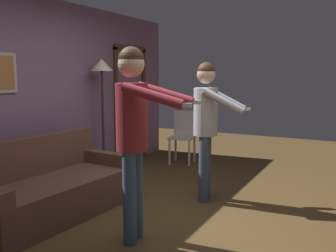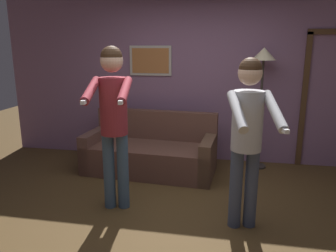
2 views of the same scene
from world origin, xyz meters
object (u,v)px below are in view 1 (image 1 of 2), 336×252
(torchiere_lamp, at_px, (102,78))
(dining_chair_distant, at_px, (184,133))
(person_standing_left, at_px, (134,123))
(person_standing_right, at_px, (207,118))
(couch, at_px, (51,191))

(torchiere_lamp, distance_m, dining_chair_distant, 1.88)
(person_standing_left, relative_size, dining_chair_distant, 1.98)
(torchiere_lamp, bearing_deg, person_standing_right, -98.61)
(torchiere_lamp, relative_size, person_standing_right, 1.05)
(person_standing_right, xyz_separation_m, dining_chair_distant, (1.71, 1.14, -0.53))
(couch, distance_m, torchiere_lamp, 2.08)
(person_standing_right, bearing_deg, torchiere_lamp, 81.39)
(person_standing_right, bearing_deg, couch, 133.93)
(person_standing_left, bearing_deg, dining_chair_distant, 17.44)
(dining_chair_distant, bearing_deg, person_standing_right, -146.42)
(couch, distance_m, person_standing_right, 2.04)
(torchiere_lamp, bearing_deg, dining_chair_distant, -25.86)
(dining_chair_distant, bearing_deg, person_standing_left, -162.56)
(couch, height_order, dining_chair_distant, dining_chair_distant)
(torchiere_lamp, bearing_deg, couch, -163.41)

